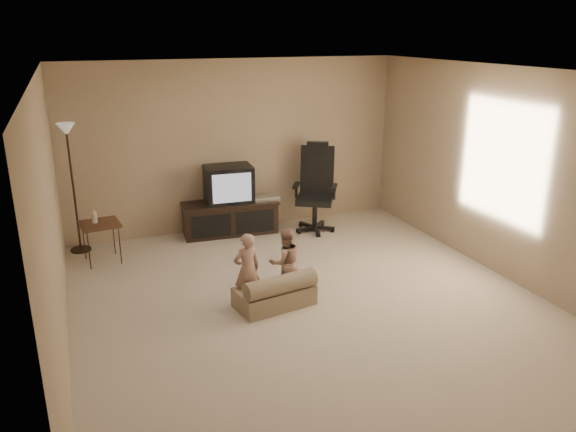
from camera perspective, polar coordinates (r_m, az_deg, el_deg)
name	(u,v)px	position (r m, az deg, el deg)	size (l,w,h in m)	color
floor	(308,302)	(6.32, 2.09, -8.74)	(5.50, 5.50, 0.00)	beige
room_shell	(310,169)	(5.78, 2.27, 4.77)	(5.50, 5.50, 5.50)	white
tv_stand	(230,206)	(8.29, -5.92, 1.06)	(1.45, 0.62, 1.02)	black
office_chair	(316,199)	(8.39, 2.82, 1.70)	(0.83, 0.83, 1.31)	black
side_table	(99,224)	(7.58, -18.63, -0.81)	(0.53, 0.53, 0.72)	brown
floor_lamp	(70,159)	(7.86, -21.29, 5.37)	(0.27, 0.27, 1.75)	#302015
child_sofa	(276,293)	(6.15, -1.22, -7.80)	(0.90, 0.60, 0.41)	#9C8C69
toddler_left	(247,270)	(6.09, -4.19, -5.49)	(0.31, 0.22, 0.84)	tan
toddler_right	(285,262)	(6.32, -0.29, -4.69)	(0.39, 0.21, 0.81)	tan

